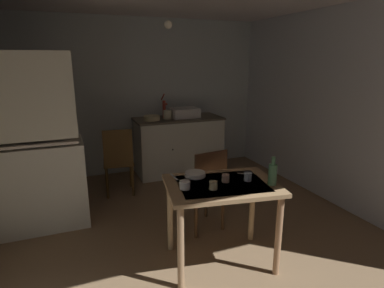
% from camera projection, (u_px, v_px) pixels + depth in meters
% --- Properties ---
extents(ground_plane, '(4.99, 4.99, 0.00)m').
position_uv_depth(ground_plane, '(183.00, 222.00, 3.66)').
color(ground_plane, '#856A4C').
extents(wall_back, '(4.09, 0.10, 2.45)m').
position_uv_depth(wall_back, '(140.00, 97.00, 5.15)').
color(wall_back, silver).
rests_on(wall_back, ground).
extents(wall_right, '(0.10, 4.02, 2.45)m').
position_uv_depth(wall_right, '(332.00, 107.00, 4.07)').
color(wall_right, silver).
rests_on(wall_right, ground).
extents(hutch_cabinet, '(0.98, 0.55, 1.90)m').
position_uv_depth(hutch_cabinet, '(35.00, 149.00, 3.39)').
color(hutch_cabinet, silver).
rests_on(hutch_cabinet, ground).
extents(counter_cabinet, '(1.40, 0.64, 0.91)m').
position_uv_depth(counter_cabinet, '(179.00, 145.00, 5.20)').
color(counter_cabinet, silver).
rests_on(counter_cabinet, ground).
extents(sink_basin, '(0.44, 0.34, 0.15)m').
position_uv_depth(sink_basin, '(184.00, 113.00, 5.10)').
color(sink_basin, silver).
rests_on(sink_basin, counter_cabinet).
extents(hand_pump, '(0.05, 0.27, 0.39)m').
position_uv_depth(hand_pump, '(164.00, 108.00, 5.00)').
color(hand_pump, maroon).
rests_on(hand_pump, counter_cabinet).
extents(mixing_bowl_counter, '(0.25, 0.25, 0.07)m').
position_uv_depth(mixing_bowl_counter, '(152.00, 118.00, 4.87)').
color(mixing_bowl_counter, beige).
rests_on(mixing_bowl_counter, counter_cabinet).
extents(stoneware_crock, '(0.14, 0.14, 0.14)m').
position_uv_depth(stoneware_crock, '(168.00, 115.00, 4.98)').
color(stoneware_crock, beige).
rests_on(stoneware_crock, counter_cabinet).
extents(dining_table, '(1.06, 0.83, 0.77)m').
position_uv_depth(dining_table, '(222.00, 196.00, 2.80)').
color(dining_table, '#A6845A').
rests_on(dining_table, ground).
extents(chair_far_side, '(0.45, 0.45, 0.92)m').
position_uv_depth(chair_far_side, '(205.00, 188.00, 3.39)').
color(chair_far_side, '#4A301A').
rests_on(chair_far_side, ground).
extents(chair_by_counter, '(0.44, 0.44, 0.94)m').
position_uv_depth(chair_by_counter, '(119.00, 160.00, 4.30)').
color(chair_by_counter, '#4A3315').
rests_on(chair_by_counter, ground).
extents(serving_bowl_wide, '(0.19, 0.19, 0.04)m').
position_uv_depth(serving_bowl_wide, '(195.00, 174.00, 2.93)').
color(serving_bowl_wide, white).
rests_on(serving_bowl_wide, dining_table).
extents(teacup_cream, '(0.07, 0.07, 0.08)m').
position_uv_depth(teacup_cream, '(248.00, 177.00, 2.82)').
color(teacup_cream, '#9EB2C6').
rests_on(teacup_cream, dining_table).
extents(teacup_mint, '(0.07, 0.07, 0.07)m').
position_uv_depth(teacup_mint, '(213.00, 185.00, 2.63)').
color(teacup_mint, beige).
rests_on(teacup_mint, dining_table).
extents(mug_dark, '(0.09, 0.09, 0.07)m').
position_uv_depth(mug_dark, '(185.00, 185.00, 2.64)').
color(mug_dark, white).
rests_on(mug_dark, dining_table).
extents(mug_tall, '(0.07, 0.07, 0.07)m').
position_uv_depth(mug_tall, '(225.00, 178.00, 2.79)').
color(mug_tall, tan).
rests_on(mug_tall, dining_table).
extents(glass_bottle, '(0.07, 0.07, 0.25)m').
position_uv_depth(glass_bottle, '(273.00, 174.00, 2.72)').
color(glass_bottle, '#4C7F56').
rests_on(glass_bottle, dining_table).
extents(table_knife, '(0.02, 0.17, 0.00)m').
position_uv_depth(table_knife, '(174.00, 177.00, 2.91)').
color(table_knife, silver).
rests_on(table_knife, dining_table).
extents(teaspoon_near_bowl, '(0.11, 0.10, 0.00)m').
position_uv_depth(teaspoon_near_bowl, '(245.00, 174.00, 2.99)').
color(teaspoon_near_bowl, beige).
rests_on(teaspoon_near_bowl, dining_table).
extents(pendant_bulb, '(0.08, 0.08, 0.08)m').
position_uv_depth(pendant_bulb, '(168.00, 25.00, 3.09)').
color(pendant_bulb, '#F9EFCC').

